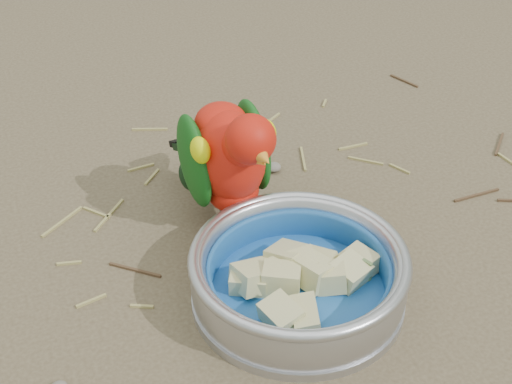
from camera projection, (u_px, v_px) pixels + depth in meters
name	position (u px, v px, depth m)	size (l,w,h in m)	color
ground	(228.00, 304.00, 0.81)	(60.00, 60.00, 0.00)	brown
food_bowl	(298.00, 295.00, 0.81)	(0.22, 0.22, 0.02)	#B2B2BA
bowl_wall	(299.00, 273.00, 0.79)	(0.22, 0.22, 0.04)	#B2B2BA
fruit_wedges	(299.00, 278.00, 0.79)	(0.13, 0.13, 0.03)	#C5BD7F
lory_parrot	(230.00, 167.00, 0.86)	(0.10, 0.21, 0.17)	red
ground_debris	(220.00, 293.00, 0.81)	(0.90, 0.80, 0.01)	#998D51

